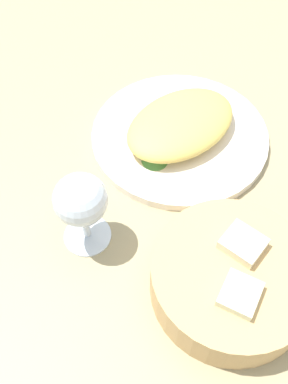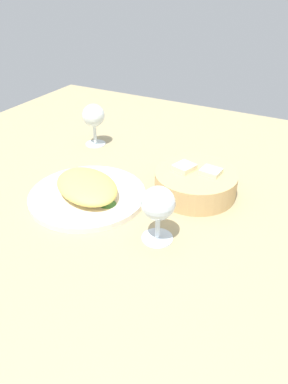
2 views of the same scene
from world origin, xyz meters
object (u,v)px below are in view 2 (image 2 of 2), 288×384
(plate, at_px, (88,196))
(wine_glass_near, at_px, (158,206))
(wine_glass_far, at_px, (94,118))
(bread_basket, at_px, (195,183))

(plate, relative_size, wine_glass_near, 2.30)
(plate, bearing_deg, wine_glass_near, -15.07)
(wine_glass_near, xyz_separation_m, wine_glass_far, (-0.38, 0.32, 0.01))
(wine_glass_far, bearing_deg, plate, -58.88)
(plate, height_order, wine_glass_far, wine_glass_far)
(plate, height_order, bread_basket, bread_basket)
(bread_basket, xyz_separation_m, wine_glass_far, (-0.38, 0.13, 0.06))
(plate, relative_size, wine_glass_far, 2.17)
(wine_glass_far, bearing_deg, bread_basket, -18.27)
(bread_basket, height_order, wine_glass_near, wine_glass_near)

